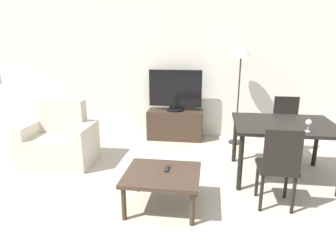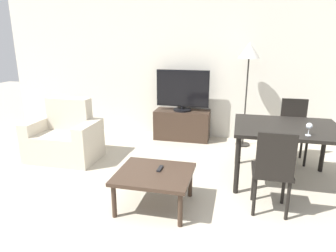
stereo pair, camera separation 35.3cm
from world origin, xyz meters
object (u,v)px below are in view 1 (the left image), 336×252
Objects in this scene: armchair at (59,142)px; dining_chair_near at (279,164)px; tv_stand at (175,124)px; tv at (175,90)px; wine_glass_left at (308,123)px; floor_lamp at (241,56)px; remote_primary at (167,169)px; dining_chair_far at (286,124)px; coffee_table at (162,177)px; dining_table at (284,129)px.

armchair is 3.06m from dining_chair_near.
tv is (-0.00, -0.00, 0.63)m from tv_stand.
floor_lamp is at bearing 111.74° from wine_glass_left.
tv_stand reaches higher than remote_primary.
tv_stand is at bearing 174.90° from floor_lamp.
floor_lamp reaches higher than dining_chair_far.
dining_chair_far is (1.66, 1.77, 0.16)m from coffee_table.
tv is 2.42m from coffee_table.
tv is 2.32m from remote_primary.
tv is 6.42× the size of wine_glass_left.
remote_primary is (0.04, 0.09, 0.06)m from coffee_table.
tv_stand is at bearing 93.43° from coffee_table.
tv reaches higher than dining_chair_near.
dining_table is 0.86m from dining_chair_far.
dining_table is at bearing -105.10° from dining_chair_far.
armchair is at bearing 173.08° from wine_glass_left.
coffee_table is 0.87× the size of dining_chair_near.
tv is at bearing 135.17° from wine_glass_left.
floor_lamp is at bearing 25.02° from armchair.
tv_stand is 2.61m from dining_chair_near.
armchair is at bearing 163.31° from dining_chair_near.
remote_primary is at bearing 65.45° from coffee_table.
dining_table is (1.58, -1.40, -0.23)m from tv.
wine_glass_left is (0.66, -1.64, -0.66)m from floor_lamp.
remote_primary is (1.75, -0.93, 0.10)m from armchair.
coffee_table is at bearing -146.32° from dining_table.
armchair is at bearing -139.48° from tv_stand.
tv_stand is 2.28m from remote_primary.
floor_lamp is at bearing 67.12° from coffee_table.
wine_glass_left is (1.61, 0.61, 0.49)m from coffee_table.
tv_stand is 2.14m from dining_table.
dining_chair_far is 6.30× the size of wine_glass_left.
tv is 1.26m from floor_lamp.
tv is 0.54× the size of floor_lamp.
armchair reaches higher than wine_glass_left.
tv_stand is at bearing 40.52° from armchair.
floor_lamp is (-0.48, 1.30, 0.85)m from dining_table.
dining_table reaches higher than remote_primary.
tv is 2.12m from dining_table.
remote_primary is at bearing -85.43° from tv_stand.
tv_stand is at bearing 138.43° from dining_table.
dining_chair_near is (1.36, -2.21, 0.25)m from tv_stand.
tv_stand is at bearing 135.13° from wine_glass_left.
wine_glass_left is at bearing -6.92° from armchair.
tv_stand is at bearing 90.00° from tv.
tv_stand is 0.57× the size of floor_lamp.
armchair is 1.05× the size of tv_stand.
remote_primary is 1.03× the size of wine_glass_left.
remote_primary is (-1.39, -0.87, -0.25)m from dining_table.
tv is 6.25× the size of remote_primary.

